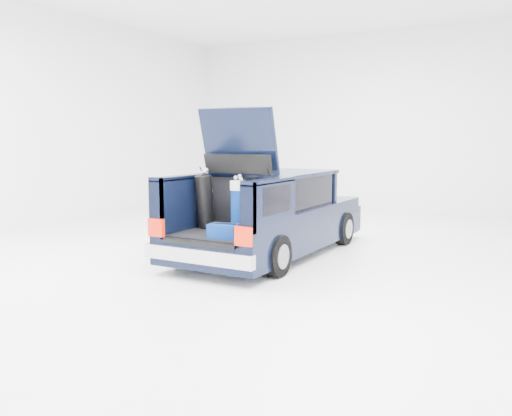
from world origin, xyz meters
The scene contains 6 objects.
ground centered at (0.00, 0.00, 0.00)m, with size 14.00×14.00×0.00m, color white.
car centered at (0.00, 0.11, 0.67)m, with size 1.87×4.65×2.47m.
red_suitcase centered at (0.50, -1.09, 0.87)m, with size 0.38×0.29×0.57m.
black_golf_bag centered at (-0.50, -1.25, 1.02)m, with size 0.32×0.38×0.94m.
blue_golf_bag centered at (0.10, -1.22, 0.99)m, with size 0.30×0.30×0.87m.
blue_duffel centered at (0.22, -1.83, 0.70)m, with size 0.45×0.33×0.22m.
Camera 1 is at (4.31, -8.23, 1.99)m, focal length 38.00 mm.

